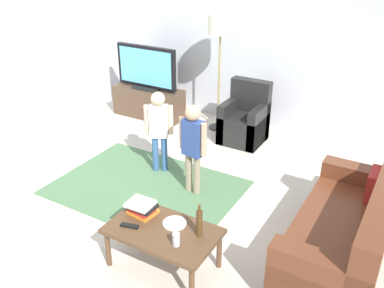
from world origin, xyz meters
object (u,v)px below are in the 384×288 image
at_px(child_center, 193,142).
at_px(plate, 175,223).
at_px(tv_remote, 130,226).
at_px(soda_can, 176,239).
at_px(child_near_tv, 159,125).
at_px(coffee_table, 163,234).
at_px(tv_stand, 149,103).
at_px(armchair, 245,122).
at_px(couch, 350,235).
at_px(floor_lamp, 220,31).
at_px(book_stack, 142,208).
at_px(bottle, 199,223).
at_px(tv, 146,68).

height_order(child_center, plate, child_center).
distance_m(tv_remote, soda_can, 0.50).
distance_m(child_near_tv, coffee_table, 1.83).
bearing_deg(tv_stand, armchair, -1.27).
xyz_separation_m(couch, floor_lamp, (-2.47, 2.13, 1.25)).
bearing_deg(coffee_table, armchair, 99.25).
relative_size(book_stack, bottle, 0.85).
bearing_deg(plate, child_center, 112.42).
distance_m(book_stack, tv_remote, 0.23).
bearing_deg(tv, tv_remote, -56.84).
relative_size(child_near_tv, tv_remote, 6.39).
distance_m(child_near_tv, plate, 1.76).
height_order(coffee_table, bottle, bottle).
height_order(tv, soda_can, tv).
distance_m(coffee_table, book_stack, 0.34).
bearing_deg(floor_lamp, plate, -70.11).
bearing_deg(tv, couch, -27.81).
bearing_deg(child_near_tv, child_center, -20.39).
bearing_deg(child_center, tv_remote, -84.42).
bearing_deg(tv_remote, child_near_tv, 101.53).
xyz_separation_m(tv, child_center, (1.84, -1.66, -0.18)).
height_order(bottle, plate, bottle).
height_order(tv_stand, plate, tv_stand).
xyz_separation_m(floor_lamp, child_near_tv, (-0.02, -1.60, -0.89)).
bearing_deg(armchair, plate, -79.34).
relative_size(tv_stand, book_stack, 4.55).
relative_size(child_near_tv, soda_can, 9.05).
height_order(floor_lamp, plate, floor_lamp).
bearing_deg(plate, couch, 30.52).
relative_size(tv, child_near_tv, 1.01).
bearing_deg(couch, book_stack, -154.28).
bearing_deg(child_center, armchair, 91.97).
height_order(tv_remote, plate, plate).
distance_m(child_center, soda_can, 1.52).
distance_m(tv_stand, coffee_table, 3.69).
relative_size(tv, tv_remote, 6.47).
bearing_deg(book_stack, plate, 2.94).
distance_m(couch, bottle, 1.44).
height_order(child_near_tv, book_stack, child_near_tv).
height_order(tv_stand, child_near_tv, child_near_tv).
bearing_deg(armchair, tv_remote, -86.39).
relative_size(bottle, tv_remote, 1.82).
distance_m(book_stack, soda_can, 0.57).
height_order(floor_lamp, child_center, floor_lamp).
distance_m(armchair, coffee_table, 2.92).
relative_size(couch, armchair, 2.00).
relative_size(couch, soda_can, 15.00).
height_order(tv, coffee_table, tv).
bearing_deg(tv_remote, child_center, 81.56).
distance_m(couch, soda_can, 1.64).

